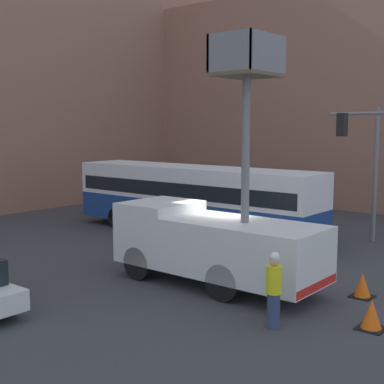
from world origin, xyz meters
name	(u,v)px	position (x,y,z in m)	size (l,w,h in m)	color
ground_plane	(223,272)	(0.00, 0.00, 0.00)	(120.00, 120.00, 0.00)	#38383A
building_backdrop_side	(337,100)	(20.29, 5.26, 6.68)	(10.00, 28.00, 13.35)	#936651
utility_truck	(214,238)	(-1.35, -0.63, 1.49)	(2.43, 6.79, 7.50)	silver
city_bus	(193,195)	(4.30, 4.86, 1.83)	(2.54, 12.48, 3.13)	navy
traffic_light_pole	(364,152)	(7.11, -1.95, 3.87)	(3.02, 2.77, 5.76)	slate
road_worker_near_truck	(274,290)	(-3.29, -3.92, 0.97)	(0.38, 0.38, 1.92)	navy
road_worker_directing	(256,243)	(1.33, -0.44, 0.86)	(0.38, 0.38, 1.74)	navy
traffic_cone_near_truck	(372,315)	(-1.83, -5.82, 0.35)	(0.65, 0.65, 0.75)	black
traffic_cone_mid_road	(362,286)	(0.43, -4.69, 0.34)	(0.63, 0.63, 0.72)	black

